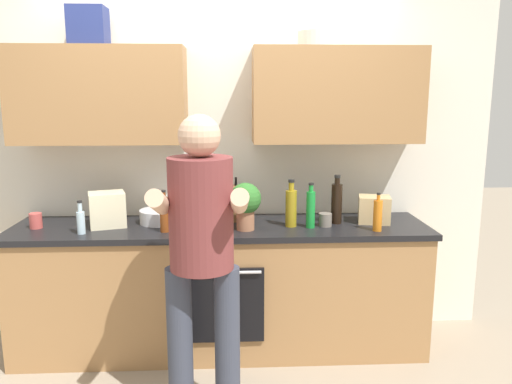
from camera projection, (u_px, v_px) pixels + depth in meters
name	position (u px, v px, depth m)	size (l,w,h in m)	color
ground_plane	(222.00, 346.00, 3.61)	(12.00, 12.00, 0.00)	gray
back_wall_unit	(220.00, 135.00, 3.59)	(4.00, 0.38, 2.50)	silver
counter	(221.00, 287.00, 3.52)	(2.84, 0.67, 0.90)	#A37547
person_standing	(202.00, 245.00, 2.65)	(0.49, 0.45, 1.69)	#383D4C
bottle_syrup	(216.00, 210.00, 3.48)	(0.05, 0.05, 0.23)	#8C4C14
bottle_water	(81.00, 221.00, 3.21)	(0.05, 0.05, 0.22)	silver
bottle_hotsauce	(216.00, 210.00, 3.24)	(0.07, 0.07, 0.33)	red
bottle_vinegar	(164.00, 214.00, 3.26)	(0.06, 0.06, 0.28)	brown
bottle_soda	(311.00, 208.00, 3.36)	(0.06, 0.06, 0.31)	#198C33
bottle_soy	(337.00, 202.00, 3.47)	(0.07, 0.07, 0.34)	black
bottle_oil	(291.00, 207.00, 3.39)	(0.08, 0.08, 0.32)	olive
bottle_juice	(378.00, 215.00, 3.28)	(0.06, 0.06, 0.25)	orange
cup_ceramic	(36.00, 221.00, 3.36)	(0.08, 0.08, 0.10)	#BF4C47
cup_stoneware	(325.00, 220.00, 3.41)	(0.09, 0.09, 0.09)	slate
mixing_bowl	(161.00, 216.00, 3.50)	(0.29, 0.29, 0.09)	silver
knife_block	(234.00, 203.00, 3.55)	(0.10, 0.14, 0.31)	brown
potted_herb	(245.00, 202.00, 3.29)	(0.21, 0.21, 0.32)	#9E6647
grocery_bag_bread	(374.00, 209.00, 3.50)	(0.21, 0.18, 0.19)	tan
grocery_bag_rice	(107.00, 209.00, 3.39)	(0.23, 0.20, 0.23)	beige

